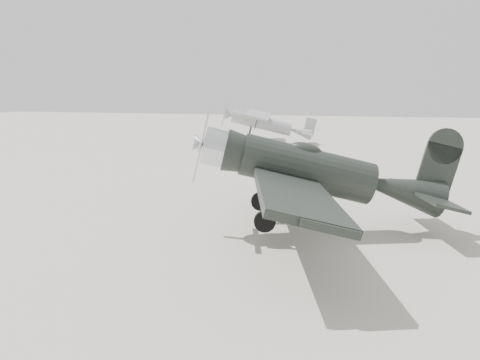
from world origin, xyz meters
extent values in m
plane|color=#ADA999|center=(0.00, 0.00, 0.00)|extent=(160.00, 160.00, 0.00)
cylinder|color=black|center=(3.09, -0.38, 2.18)|extent=(4.71, 2.69, 1.43)
cone|color=black|center=(6.31, 0.62, 2.24)|extent=(2.93, 2.05, 1.33)
cylinder|color=silver|center=(0.12, -1.30, 2.18)|extent=(1.25, 1.48, 1.27)
cone|color=silver|center=(-0.47, -1.48, 2.18)|extent=(0.51, 0.65, 0.57)
cube|color=silver|center=(-0.40, -1.46, 2.18)|extent=(0.11, 0.19, 2.65)
ellipsoid|color=black|center=(2.89, -0.44, 2.82)|extent=(1.28, 0.99, 0.47)
cube|color=black|center=(2.41, -0.59, 1.83)|extent=(5.67, 12.33, 0.22)
cube|color=black|center=(7.09, 0.86, 2.29)|extent=(2.34, 4.43, 0.10)
cube|color=black|center=(7.23, 0.90, 3.15)|extent=(1.20, 0.46, 1.84)
cylinder|color=black|center=(2.42, -2.03, 0.43)|extent=(0.71, 0.36, 0.69)
cylinder|color=black|center=(1.61, 0.61, 0.43)|extent=(0.71, 0.36, 0.69)
cylinder|color=#333333|center=(2.42, -2.03, 1.11)|extent=(0.14, 0.14, 1.43)
cylinder|color=#333333|center=(1.61, 0.61, 1.11)|extent=(0.14, 0.14, 1.43)
cylinder|color=black|center=(7.33, 0.93, 1.80)|extent=(0.24, 0.14, 0.22)
cylinder|color=#97999C|center=(-5.26, 26.67, 1.95)|extent=(5.77, 2.36, 1.19)
cone|color=#97999C|center=(-1.54, 27.47, 1.95)|extent=(2.14, 1.47, 1.09)
cone|color=#97999C|center=(-8.33, 26.00, 1.95)|extent=(0.87, 1.24, 1.13)
cube|color=#97999C|center=(-8.76, 25.91, 1.95)|extent=(0.09, 0.16, 2.39)
cube|color=#97999C|center=(-5.68, 26.58, 2.62)|extent=(4.53, 12.11, 0.20)
cube|color=#97999C|center=(-1.01, 27.58, 2.01)|extent=(1.73, 3.81, 0.09)
cube|color=#97999C|center=(-0.91, 27.61, 2.71)|extent=(0.97, 0.29, 1.41)
cylinder|color=black|center=(-5.85, 25.32, 0.30)|extent=(0.63, 0.28, 0.61)
cylinder|color=black|center=(-6.36, 27.65, 0.30)|extent=(0.63, 0.28, 0.61)
cylinder|color=#333333|center=(-5.85, 25.32, 0.92)|extent=(0.12, 0.12, 1.30)
cylinder|color=#333333|center=(-6.36, 27.65, 0.92)|extent=(0.12, 0.12, 1.30)
cylinder|color=black|center=(-0.80, 27.63, 1.63)|extent=(0.21, 0.12, 0.20)
camera|label=1|loc=(5.40, -15.99, 4.81)|focal=35.00mm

